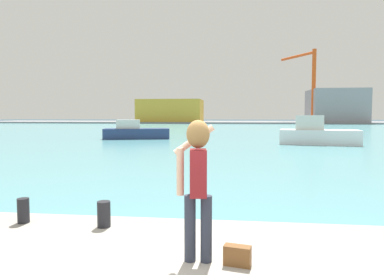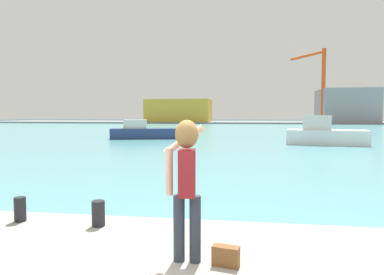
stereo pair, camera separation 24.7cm
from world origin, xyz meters
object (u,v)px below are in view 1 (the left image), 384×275
object	(u,v)px
person_photographer	(197,175)
handbag	(237,256)
boat_moored_2	(317,134)
harbor_bollard	(104,214)
warehouse_right	(336,106)
boat_moored	(135,132)
warehouse_left	(171,111)
port_crane	(309,78)
harbor_bollard_2	(23,211)

from	to	relation	value
person_photographer	handbag	bearing A→B (deg)	-104.27
boat_moored_2	harbor_bollard	bearing A→B (deg)	-100.83
person_photographer	boat_moored_2	xyz separation A→B (m)	(7.05, 23.88, -0.79)
boat_moored_2	warehouse_right	bearing A→B (deg)	82.95
boat_moored	warehouse_right	size ratio (longest dim) A/B	0.49
person_photographer	warehouse_left	bearing A→B (deg)	4.14
person_photographer	port_crane	distance (m)	90.43
harbor_bollard_2	warehouse_left	xyz separation A→B (m)	(-13.43, 87.92, 2.65)
person_photographer	harbor_bollard	distance (m)	2.14
harbor_bollard_2	warehouse_left	size ratio (longest dim) A/B	0.02
harbor_bollard_2	warehouse_left	bearing A→B (deg)	98.69
warehouse_left	harbor_bollard	bearing A→B (deg)	-80.42
warehouse_right	port_crane	world-z (taller)	port_crane
boat_moored	port_crane	distance (m)	67.04
person_photographer	boat_moored	bearing A→B (deg)	11.33
person_photographer	port_crane	size ratio (longest dim) A/B	0.09
harbor_bollard	boat_moored_2	size ratio (longest dim) A/B	0.07
person_photographer	warehouse_right	size ratio (longest dim) A/B	0.13
boat_moored	warehouse_right	xyz separation A→B (m)	(36.21, 61.55, 3.96)
harbor_bollard	boat_moored	distance (m)	28.02
harbor_bollard_2	warehouse_right	world-z (taller)	warehouse_right
handbag	harbor_bollard_2	distance (m)	3.73
warehouse_left	handbag	bearing A→B (deg)	-79.23
person_photographer	boat_moored_2	distance (m)	24.92
handbag	harbor_bollard	size ratio (longest dim) A/B	0.77
handbag	boat_moored	world-z (taller)	boat_moored
boat_moored_2	port_crane	bearing A→B (deg)	88.61
harbor_bollard	port_crane	size ratio (longest dim) A/B	0.02
boat_moored_2	harbor_bollard_2	bearing A→B (deg)	-103.91
boat_moored_2	person_photographer	bearing A→B (deg)	-96.44
warehouse_right	harbor_bollard_2	bearing A→B (deg)	-108.88
harbor_bollard_2	boat_moored_2	xyz separation A→B (m)	(10.09, 22.73, 0.07)
boat_moored	warehouse_left	xyz separation A→B (m)	(-7.51, 60.92, 2.73)
handbag	warehouse_right	world-z (taller)	warehouse_right
warehouse_right	warehouse_left	bearing A→B (deg)	-179.18
harbor_bollard	handbag	bearing A→B (deg)	-29.05
harbor_bollard	port_crane	world-z (taller)	port_crane
boat_moored_2	warehouse_left	size ratio (longest dim) A/B	0.37
harbor_bollard	boat_moored	bearing A→B (deg)	105.18
warehouse_right	boat_moored_2	bearing A→B (deg)	-107.07
handbag	port_crane	world-z (taller)	port_crane
boat_moored	port_crane	xyz separation A→B (m)	(28.86, 59.48, 11.10)
person_photographer	harbor_bollard	world-z (taller)	person_photographer
harbor_bollard	boat_moored_2	bearing A→B (deg)	69.16
person_photographer	harbor_bollard_2	xyz separation A→B (m)	(-3.04, 1.15, -0.86)
harbor_bollard	harbor_bollard_2	bearing A→B (deg)	178.12
harbor_bollard	warehouse_left	bearing A→B (deg)	99.58
harbor_bollard	boat_moored_2	world-z (taller)	boat_moored_2
boat_moored_2	warehouse_left	distance (m)	69.34
handbag	warehouse_left	xyz separation A→B (m)	(-16.96, 89.13, 2.74)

